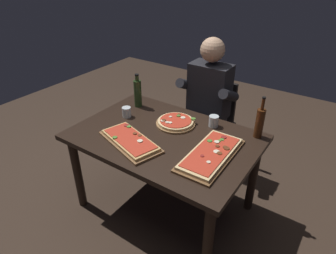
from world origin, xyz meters
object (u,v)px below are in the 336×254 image
Objects in this scene: dining_table at (164,146)px; tumbler_near_camera at (127,112)px; oil_bottle_amber at (260,122)px; seated_diner at (207,101)px; diner_chair at (211,119)px; tumbler_far_side at (214,122)px; wine_bottle_dark at (138,93)px; pizza_round_far at (176,122)px; pizza_rectangular_front at (130,141)px; pizza_rectangular_left at (211,154)px.

dining_table is 16.11× the size of tumbler_near_camera.
oil_bottle_amber is 0.72m from seated_diner.
diner_chair is (-0.62, 0.47, -0.38)m from oil_bottle_amber.
oil_bottle_amber is 0.36m from tumbler_far_side.
oil_bottle_amber is 3.61× the size of tumbler_far_side.
pizza_round_far is at bearing -11.14° from wine_bottle_dark.
oil_bottle_amber is (0.60, 0.39, 0.22)m from dining_table.
pizza_rectangular_front is at bearing -56.15° from wine_bottle_dark.
diner_chair is (-0.45, 0.90, -0.27)m from pizza_rectangular_left.
tumbler_far_side is (0.27, 0.15, 0.02)m from pizza_round_far.
pizza_rectangular_front is at bearing -96.44° from diner_chair.
oil_bottle_amber is at bearing -29.05° from seated_diner.
wine_bottle_dark is (-0.49, 0.28, 0.23)m from dining_table.
tumbler_far_side is (-0.35, -0.05, -0.08)m from oil_bottle_amber.
tumbler_far_side is at bearing -55.51° from seated_diner.
tumbler_near_camera reaches higher than pizza_rectangular_left.
pizza_round_far is 3.70× the size of tumbler_near_camera.
pizza_round_far is at bearing 152.10° from pizza_rectangular_left.
wine_bottle_dark is 0.83m from diner_chair.
wine_bottle_dark is 1.09m from oil_bottle_amber.
dining_table is at bearing -30.00° from wine_bottle_dark.
pizza_rectangular_front is 1.72× the size of oil_bottle_amber.
pizza_rectangular_front and pizza_rectangular_left have the same top height.
wine_bottle_dark is 0.93× the size of oil_bottle_amber.
pizza_rectangular_left is at bearing -5.97° from dining_table.
pizza_rectangular_left is 1.86× the size of pizza_round_far.
pizza_rectangular_left is 1.95× the size of wine_bottle_dark.
pizza_round_far is at bearing 96.56° from dining_table.
seated_diner reaches higher than pizza_rectangular_front.
pizza_round_far is 0.37× the size of diner_chair.
diner_chair is 0.28m from seated_diner.
tumbler_near_camera is 0.94m from diner_chair.
pizza_rectangular_front is 0.98m from oil_bottle_amber.
tumbler_near_camera is at bearing -122.07° from seated_diner.
tumbler_near_camera is at bearing -158.36° from tumbler_far_side.
pizza_rectangular_left is (0.57, 0.19, 0.00)m from pizza_rectangular_front.
pizza_rectangular_front is at bearing -45.29° from tumbler_near_camera.
diner_chair is (-0.02, 0.86, -0.16)m from dining_table.
tumbler_near_camera reaches higher than pizza_rectangular_front.
wine_bottle_dark reaches higher than tumbler_far_side.
tumbler_far_side is 0.48m from seated_diner.
wine_bottle_dark is 0.24m from tumbler_near_camera.
tumbler_far_side is 0.65m from diner_chair.
tumbler_near_camera is at bearing -117.97° from diner_chair.
seated_diner reaches higher than diner_chair.
wine_bottle_dark reaches higher than pizza_rectangular_front.
diner_chair reaches higher than pizza_rectangular_left.
pizza_rectangular_left is 0.90m from seated_diner.
pizza_rectangular_front is 0.44m from pizza_round_far.
seated_diner reaches higher than dining_table.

